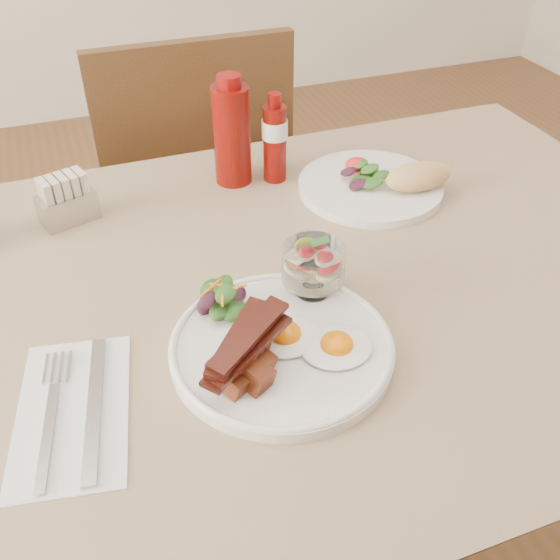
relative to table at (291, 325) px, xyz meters
The scene contains 12 objects.
table is the anchor object (origin of this frame).
chair_far 0.68m from the table, 90.00° to the left, with size 0.42×0.42×0.93m.
main_plate 0.18m from the table, 115.70° to the right, with size 0.28×0.28×0.02m, color white.
fried_eggs 0.19m from the table, 102.00° to the right, with size 0.14×0.12×0.02m.
bacon_potato_pile 0.25m from the table, 125.99° to the right, with size 0.13×0.11×0.06m.
side_salad 0.18m from the table, 156.80° to the right, with size 0.08×0.07×0.04m.
fruit_cup 0.16m from the table, 78.94° to the right, with size 0.08×0.08×0.09m.
second_plate 0.32m from the table, 37.24° to the left, with size 0.26×0.25×0.06m.
ketchup_bottle 0.36m from the table, 88.56° to the left, with size 0.07×0.07×0.19m.
hot_sauce_bottle 0.34m from the table, 74.69° to the left, with size 0.06×0.06×0.16m.
sugar_caddy 0.41m from the table, 136.01° to the left, with size 0.10×0.07×0.08m.
napkin_cutlery 0.36m from the table, 156.07° to the right, with size 0.16×0.24×0.01m.
Camera 1 is at (-0.26, -0.66, 1.31)m, focal length 40.00 mm.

